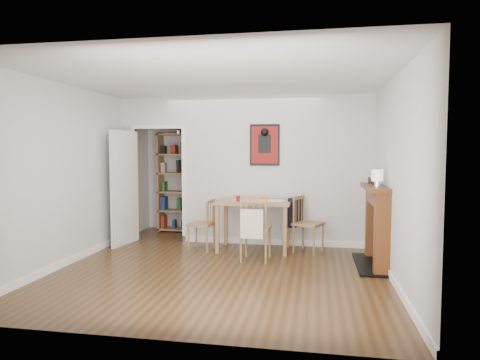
% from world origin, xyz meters
% --- Properties ---
extents(ground, '(5.20, 5.20, 0.00)m').
position_xyz_m(ground, '(0.00, 0.00, 0.00)').
color(ground, '#4F3419').
rests_on(ground, ground).
extents(room_shell, '(5.20, 5.20, 5.20)m').
position_xyz_m(room_shell, '(0.10, 1.34, 1.30)').
color(room_shell, silver).
rests_on(room_shell, ground).
extents(dining_table, '(1.22, 0.77, 0.83)m').
position_xyz_m(dining_table, '(0.27, 0.88, 0.73)').
color(dining_table, '#A2764C').
rests_on(dining_table, ground).
extents(chair_left, '(0.47, 0.47, 0.85)m').
position_xyz_m(chair_left, '(-0.59, 0.76, 0.42)').
color(chair_left, '#A4814C').
rests_on(chair_left, ground).
extents(chair_right, '(0.64, 0.60, 0.92)m').
position_xyz_m(chair_right, '(1.15, 0.90, 0.47)').
color(chair_right, '#A4814C').
rests_on(chair_right, ground).
extents(chair_front, '(0.50, 0.56, 0.96)m').
position_xyz_m(chair_front, '(0.40, 0.24, 0.49)').
color(chair_front, '#A4814C').
rests_on(chair_front, ground).
extents(bookshelf, '(0.85, 0.34, 2.02)m').
position_xyz_m(bookshelf, '(-1.47, 2.28, 1.00)').
color(bookshelf, '#A2764C').
rests_on(bookshelf, ground).
extents(fireplace, '(0.45, 1.25, 1.16)m').
position_xyz_m(fireplace, '(2.16, 0.25, 0.62)').
color(fireplace, brown).
rests_on(fireplace, ground).
extents(red_glass, '(0.07, 0.07, 0.09)m').
position_xyz_m(red_glass, '(0.04, 0.77, 0.88)').
color(red_glass, maroon).
rests_on(red_glass, dining_table).
extents(orange_fruit, '(0.09, 0.09, 0.09)m').
position_xyz_m(orange_fruit, '(0.45, 0.94, 0.87)').
color(orange_fruit, orange).
rests_on(orange_fruit, dining_table).
extents(placemat, '(0.43, 0.34, 0.00)m').
position_xyz_m(placemat, '(0.14, 0.91, 0.83)').
color(placemat, beige).
rests_on(placemat, dining_table).
extents(notebook, '(0.32, 0.27, 0.01)m').
position_xyz_m(notebook, '(0.63, 0.89, 0.84)').
color(notebook, white).
rests_on(notebook, dining_table).
extents(mantel_lamp, '(0.15, 0.15, 0.24)m').
position_xyz_m(mantel_lamp, '(2.09, -0.10, 1.31)').
color(mantel_lamp, silver).
rests_on(mantel_lamp, fireplace).
extents(ceramic_jar_a, '(0.11, 0.11, 0.13)m').
position_xyz_m(ceramic_jar_a, '(2.13, 0.30, 1.22)').
color(ceramic_jar_a, black).
rests_on(ceramic_jar_a, fireplace).
extents(ceramic_jar_b, '(0.08, 0.08, 0.09)m').
position_xyz_m(ceramic_jar_b, '(2.09, 0.58, 1.21)').
color(ceramic_jar_b, black).
rests_on(ceramic_jar_b, fireplace).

